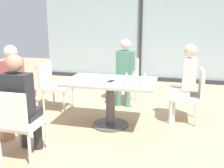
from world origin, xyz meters
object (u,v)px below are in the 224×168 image
chair_near_window (126,78)px  wine_glass_1 (127,78)px  chair_front_left (17,120)px  handbag_1 (3,129)px  person_side_end (17,82)px  chair_side_end (12,94)px  cell_phone_on_table (111,81)px  chair_far_right (191,92)px  chair_far_left (53,83)px  person_far_right (185,79)px  wine_glass_0 (145,76)px  wine_glass_2 (127,75)px  person_front_left (21,101)px  wine_glass_3 (134,74)px  dining_table_main (110,92)px  person_near_window (125,69)px  coffee_cup (142,85)px

chair_near_window → wine_glass_1: wine_glass_1 is taller
chair_front_left → handbag_1: 0.78m
person_side_end → chair_side_end: bearing=-180.0°
cell_phone_on_table → handbag_1: size_ratio=0.48×
chair_far_right → wine_glass_1: (-0.89, -0.81, 0.37)m
person_side_end → handbag_1: size_ratio=4.20×
chair_front_left → chair_far_left: 1.75m
chair_front_left → person_far_right: bearing=41.7°
wine_glass_0 → chair_front_left: bearing=-141.2°
person_far_right → wine_glass_2: size_ratio=6.81×
person_far_right → person_front_left: bearing=-140.2°
person_front_left → wine_glass_3: bearing=41.4°
chair_near_window → wine_glass_1: bearing=-78.5°
wine_glass_3 → chair_far_right: bearing=33.4°
wine_glass_2 → handbag_1: size_ratio=0.62×
chair_side_end → dining_table_main: bearing=12.1°
person_side_end → wine_glass_1: 1.72m
chair_far_right → person_far_right: (-0.11, 0.00, 0.20)m
chair_side_end → person_far_right: (2.60, 0.80, 0.20)m
person_near_window → wine_glass_3: 1.25m
person_front_left → chair_far_left: bearing=103.9°
wine_glass_1 → cell_phone_on_table: size_ratio=1.28×
chair_far_left → chair_near_window: bearing=31.5°
wine_glass_1 → chair_near_window: bearing=101.5°
chair_far_right → wine_glass_0: wine_glass_0 is taller
wine_glass_3 → cell_phone_on_table: (-0.35, 0.02, -0.13)m
chair_side_end → person_near_window: bearing=43.7°
person_far_right → wine_glass_3: (-0.73, -0.56, 0.16)m
coffee_cup → handbag_1: size_ratio=0.30×
wine_glass_1 → chair_far_right: bearing=42.3°
person_front_left → coffee_cup: 1.55m
person_side_end → cell_phone_on_table: bearing=10.9°
person_near_window → person_far_right: 1.27m
chair_front_left → chair_near_window: size_ratio=1.00×
chair_far_right → wine_glass_1: wine_glass_1 is taller
person_far_right → wine_glass_0: (-0.56, -0.62, 0.16)m
chair_front_left → coffee_cup: size_ratio=9.67×
person_far_right → wine_glass_0: size_ratio=6.81×
chair_front_left → wine_glass_1: bearing=38.3°
chair_near_window → wine_glass_0: wine_glass_0 is taller
dining_table_main → chair_far_right: size_ratio=1.56×
wine_glass_3 → person_front_left: bearing=-138.6°
chair_front_left → coffee_cup: bearing=33.7°
wine_glass_2 → coffee_cup: bearing=-32.4°
chair_side_end → handbag_1: chair_side_end is taller
wine_glass_0 → wine_glass_2: same height
person_near_window → wine_glass_0: bearing=-66.8°
chair_far_right → wine_glass_0: 0.98m
wine_glass_2 → handbag_1: bearing=-159.2°
person_far_right → wine_glass_1: bearing=-134.0°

